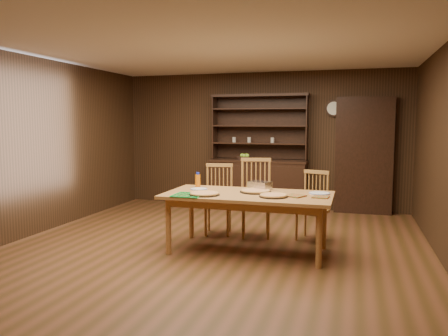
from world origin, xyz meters
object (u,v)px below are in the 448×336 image
(chair_center, at_px, (256,195))
(chair_right, at_px, (313,203))
(chair_left, at_px, (219,197))
(china_hutch, at_px, (258,178))
(dining_table, at_px, (248,199))
(juice_bottle, at_px, (198,180))

(chair_center, relative_size, chair_right, 1.16)
(chair_left, bearing_deg, chair_right, -7.81)
(china_hutch, relative_size, chair_center, 1.93)
(chair_right, bearing_deg, chair_left, -159.32)
(chair_left, height_order, chair_right, chair_left)
(china_hutch, relative_size, chair_left, 2.11)
(dining_table, bearing_deg, chair_left, 128.64)
(chair_right, xyz_separation_m, juice_bottle, (-1.54, -0.51, 0.33))
(chair_center, height_order, chair_right, chair_center)
(china_hutch, xyz_separation_m, chair_left, (-0.18, -1.96, -0.05))
(dining_table, bearing_deg, chair_center, 95.65)
(chair_center, bearing_deg, juice_bottle, -158.45)
(chair_left, distance_m, juice_bottle, 0.57)
(chair_left, relative_size, juice_bottle, 5.01)
(chair_right, distance_m, juice_bottle, 1.66)
(chair_center, relative_size, juice_bottle, 5.46)
(chair_left, relative_size, chair_center, 0.92)
(dining_table, height_order, juice_bottle, juice_bottle)
(dining_table, relative_size, juice_bottle, 10.17)
(china_hutch, relative_size, chair_right, 2.24)
(chair_center, distance_m, juice_bottle, 0.90)
(dining_table, bearing_deg, china_hutch, 99.46)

